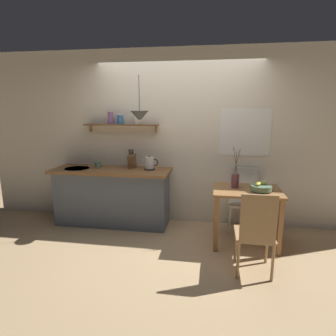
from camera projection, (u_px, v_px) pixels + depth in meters
The scene contains 13 objects.
ground_plane at pixel (172, 236), 4.13m from camera, with size 14.00×14.00×0.00m, color tan.
back_wall at pixel (191, 138), 4.44m from camera, with size 6.80×0.11×2.70m.
kitchen_counter at pixel (112, 196), 4.50m from camera, with size 1.83×0.63×0.89m.
wall_shelf at pixel (121, 122), 4.41m from camera, with size 1.18×0.20×0.33m.
dining_table at pixel (246, 200), 3.79m from camera, with size 0.88×0.66×0.76m.
dining_chair_near at pixel (256, 231), 3.06m from camera, with size 0.42×0.44×0.96m.
dining_chair_far at pixel (244, 196), 4.27m from camera, with size 0.47×0.46×0.93m.
fruit_bowl at pixel (261, 187), 3.67m from camera, with size 0.27×0.27×0.13m.
twig_vase at pixel (235, 180), 3.83m from camera, with size 0.10×0.10×0.56m.
electric_kettle at pixel (150, 163), 4.34m from camera, with size 0.24×0.16×0.22m.
knife_block at pixel (132, 161), 4.44m from camera, with size 0.10×0.18×0.30m.
coffee_mug_by_sink at pixel (98, 165), 4.46m from camera, with size 0.12×0.08×0.11m.
pendant_lamp at pixel (140, 116), 4.05m from camera, with size 0.27×0.27×0.64m.
Camera 1 is at (0.55, -3.80, 1.81)m, focal length 30.45 mm.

